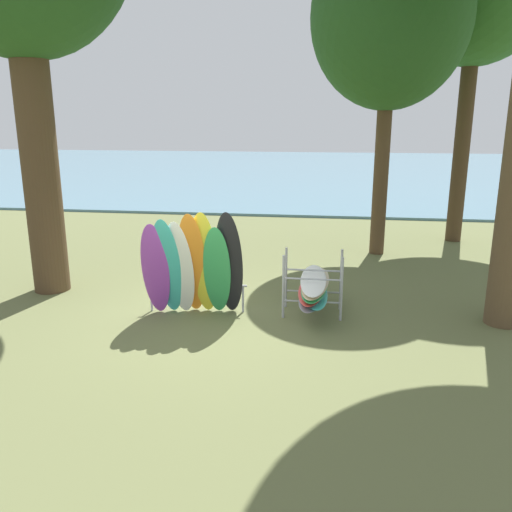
{
  "coord_description": "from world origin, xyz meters",
  "views": [
    {
      "loc": [
        2.25,
        -9.07,
        3.8
      ],
      "look_at": [
        0.87,
        0.92,
        1.1
      ],
      "focal_mm": 36.98,
      "sensor_mm": 36.0,
      "label": 1
    }
  ],
  "objects": [
    {
      "name": "board_storage_rack",
      "position": [
        2.03,
        0.79,
        0.55
      ],
      "size": [
        1.15,
        2.13,
        1.25
      ],
      "color": "#9EA0A5",
      "rests_on": "ground"
    },
    {
      "name": "ground_plane",
      "position": [
        0.0,
        0.0,
        0.0
      ],
      "size": [
        80.0,
        80.0,
        0.0
      ],
      "primitive_type": "plane",
      "color": "#60663D"
    },
    {
      "name": "tree_far_left_back",
      "position": [
        3.66,
        5.8,
        6.22
      ],
      "size": [
        4.09,
        4.09,
        8.61
      ],
      "color": "#4C3823",
      "rests_on": "ground"
    },
    {
      "name": "leaning_board_pile",
      "position": [
        -0.26,
        0.3,
        1.0
      ],
      "size": [
        1.99,
        0.91,
        2.13
      ],
      "color": "purple",
      "rests_on": "ground"
    },
    {
      "name": "lake_water",
      "position": [
        0.0,
        28.9,
        0.05
      ],
      "size": [
        80.0,
        36.0,
        0.1
      ],
      "primitive_type": "cube",
      "color": "slate",
      "rests_on": "ground"
    }
  ]
}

